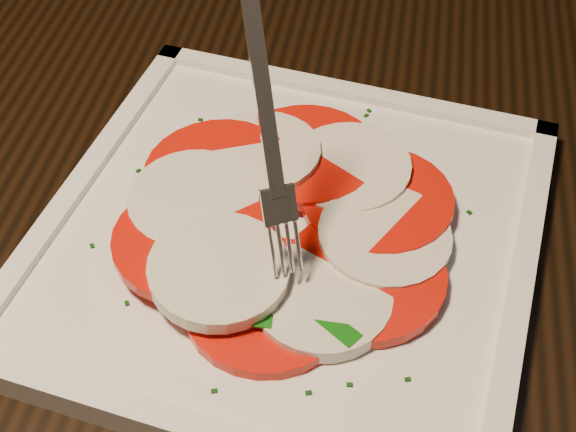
# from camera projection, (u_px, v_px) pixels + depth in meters

# --- Properties ---
(table) EXTENTS (1.25, 0.87, 0.75)m
(table) POSITION_uv_depth(u_px,v_px,m) (222.00, 281.00, 0.63)
(table) COLOR black
(table) RESTS_ON ground
(plate) EXTENTS (0.37, 0.37, 0.01)m
(plate) POSITION_uv_depth(u_px,v_px,m) (288.00, 239.00, 0.52)
(plate) COLOR white
(plate) RESTS_ON table
(caprese_salad) EXTENTS (0.24, 0.25, 0.03)m
(caprese_salad) POSITION_uv_depth(u_px,v_px,m) (288.00, 220.00, 0.51)
(caprese_salad) COLOR red
(caprese_salad) RESTS_ON plate
(fork) EXTENTS (0.06, 0.08, 0.16)m
(fork) POSITION_uv_depth(u_px,v_px,m) (263.00, 117.00, 0.43)
(fork) COLOR white
(fork) RESTS_ON caprese_salad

